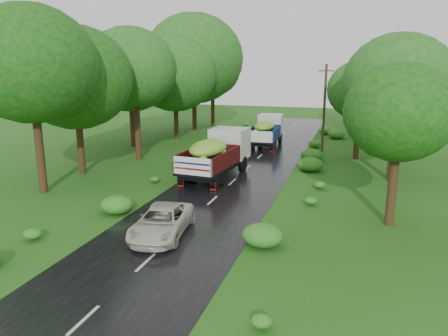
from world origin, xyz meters
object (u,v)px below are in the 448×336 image
at_px(utility_pole, 324,108).
at_px(car, 162,222).
at_px(truck_far, 267,129).
at_px(truck_near, 218,152).

bearing_deg(utility_pole, car, -121.83).
bearing_deg(truck_far, truck_near, -95.72).
distance_m(truck_near, utility_pole, 11.57).
distance_m(truck_far, car, 22.05).
bearing_deg(truck_near, utility_pole, 63.35).
distance_m(truck_near, car, 10.42).
height_order(truck_far, utility_pole, utility_pole).
distance_m(truck_near, truck_far, 11.73).
distance_m(car, utility_pole, 20.92).
relative_size(truck_far, utility_pole, 0.87).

